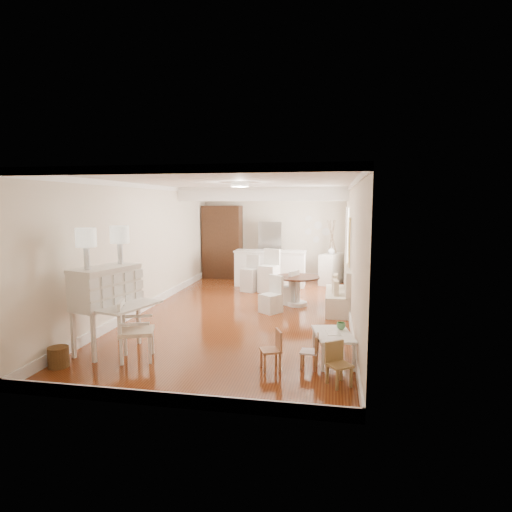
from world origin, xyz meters
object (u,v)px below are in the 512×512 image
(kids_chair_b, at_px, (309,351))
(pantry_cabinet, at_px, (223,242))
(secretary_bureau, at_px, (107,309))
(bar_stool_left, at_px, (250,273))
(kids_chair_a, at_px, (271,350))
(sideboard, at_px, (331,269))
(gustavian_armchair, at_px, (137,330))
(kids_chair_c, at_px, (339,364))
(breakfast_counter, at_px, (270,268))
(wicker_basket, at_px, (58,357))
(kids_table, at_px, (333,347))
(fridge, at_px, (281,251))
(dining_table, at_px, (297,291))
(slip_chair_far, at_px, (288,287))
(bar_stool_right, at_px, (269,271))
(slip_chair_near, at_px, (271,294))

(kids_chair_b, bearing_deg, pantry_cabinet, -150.59)
(secretary_bureau, xyz_separation_m, bar_stool_left, (1.37, 5.03, -0.20))
(kids_chair_a, xyz_separation_m, sideboard, (0.82, 6.84, 0.16))
(gustavian_armchair, xyz_separation_m, kids_chair_c, (3.03, -0.42, -0.17))
(gustavian_armchair, xyz_separation_m, breakfast_counter, (1.15, 6.21, 0.05))
(pantry_cabinet, bearing_deg, gustavian_armchair, -85.66)
(wicker_basket, xyz_separation_m, kids_table, (3.95, 0.94, 0.07))
(kids_chair_c, height_order, fridge, fridge)
(kids_table, bearing_deg, secretary_bureau, -177.57)
(kids_chair_b, relative_size, dining_table, 0.51)
(pantry_cabinet, bearing_deg, slip_chair_far, -52.93)
(dining_table, height_order, bar_stool_right, bar_stool_right)
(wicker_basket, relative_size, pantry_cabinet, 0.13)
(kids_table, height_order, pantry_cabinet, pantry_cabinet)
(secretary_bureau, distance_m, slip_chair_near, 3.67)
(kids_table, height_order, slip_chair_far, slip_chair_far)
(bar_stool_left, relative_size, fridge, 0.55)
(kids_chair_a, bearing_deg, kids_chair_c, 45.74)
(gustavian_armchair, bearing_deg, pantry_cabinet, -14.83)
(wicker_basket, relative_size, fridge, 0.16)
(dining_table, distance_m, bar_stool_right, 1.69)
(kids_chair_b, height_order, sideboard, sideboard)
(gustavian_armchair, xyz_separation_m, dining_table, (2.12, 3.91, -0.12))
(secretary_bureau, bearing_deg, kids_chair_b, 13.13)
(gustavian_armchair, height_order, kids_table, gustavian_armchair)
(kids_chair_b, relative_size, breakfast_counter, 0.25)
(kids_chair_c, bearing_deg, gustavian_armchair, 137.47)
(slip_chair_near, height_order, breakfast_counter, breakfast_counter)
(kids_chair_a, distance_m, slip_chair_near, 3.24)
(slip_chair_far, bearing_deg, fridge, -144.94)
(gustavian_armchair, height_order, wicker_basket, gustavian_armchair)
(slip_chair_near, bearing_deg, sideboard, 108.15)
(bar_stool_left, bearing_deg, bar_stool_right, 21.62)
(secretary_bureau, distance_m, dining_table, 4.57)
(kids_chair_c, relative_size, dining_table, 0.57)
(fridge, xyz_separation_m, sideboard, (1.54, -0.44, -0.45))
(slip_chair_near, relative_size, slip_chair_far, 0.99)
(kids_chair_b, xyz_separation_m, slip_chair_far, (-0.73, 3.96, 0.15))
(dining_table, height_order, bar_stool_left, bar_stool_left)
(wicker_basket, height_order, slip_chair_near, slip_chair_near)
(wicker_basket, distance_m, breakfast_counter, 7.04)
(dining_table, relative_size, slip_chair_near, 1.26)
(gustavian_armchair, xyz_separation_m, bar_stool_left, (0.72, 5.33, 0.03))
(wicker_basket, relative_size, kids_chair_b, 0.57)
(secretary_bureau, relative_size, sideboard, 1.46)
(kids_chair_b, bearing_deg, kids_table, 141.23)
(kids_chair_c, height_order, pantry_cabinet, pantry_cabinet)
(bar_stool_right, height_order, pantry_cabinet, pantry_cabinet)
(kids_chair_a, distance_m, breakfast_counter, 6.31)
(slip_chair_near, bearing_deg, kids_table, -26.14)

